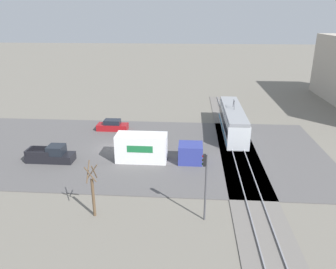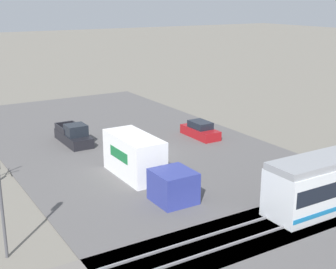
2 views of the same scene
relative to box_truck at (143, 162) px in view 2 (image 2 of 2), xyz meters
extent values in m
plane|color=slate|center=(-3.24, -5.43, -1.52)|extent=(320.00, 320.00, 0.00)
cube|color=#565454|center=(-3.24, -5.43, -1.48)|extent=(22.19, 51.74, 0.08)
cube|color=slate|center=(-3.24, 9.95, -1.48)|extent=(57.14, 4.40, 0.08)
cube|color=gray|center=(-3.24, 9.23, -1.37)|extent=(56.00, 0.10, 0.14)
cube|color=gray|center=(-3.24, 10.67, -1.37)|extent=(56.00, 0.10, 0.14)
cube|color=navy|center=(0.00, 4.17, -0.38)|extent=(2.50, 2.67, 2.12)
cube|color=white|center=(0.00, -1.33, 0.12)|extent=(2.50, 5.67, 3.11)
cube|color=#196B38|center=(1.26, -1.33, 0.43)|extent=(0.02, 2.84, 0.78)
cube|color=black|center=(0.99, -11.57, -0.98)|extent=(1.92, 5.22, 0.91)
cube|color=black|center=(0.99, -10.84, -0.03)|extent=(1.77, 1.77, 0.99)
cube|color=black|center=(1.88, -12.66, -0.26)|extent=(0.12, 2.61, 0.53)
cube|color=black|center=(0.11, -12.66, -0.26)|extent=(0.12, 2.61, 0.53)
cube|color=black|center=(0.99, -14.07, -0.26)|extent=(1.77, 0.21, 0.53)
cube|color=red|center=(1.74, -14.15, -0.71)|extent=(0.14, 0.04, 0.18)
cube|color=maroon|center=(-10.10, -7.11, -1.00)|extent=(1.80, 4.36, 0.88)
cube|color=black|center=(-10.10, -7.11, -0.24)|extent=(1.54, 2.27, 0.64)
cylinder|color=#47474C|center=(10.94, 5.44, 1.37)|extent=(0.16, 0.16, 5.76)
camera|label=1|loc=(33.74, 4.21, 14.13)|focal=35.00mm
camera|label=2|loc=(14.98, 28.11, 11.39)|focal=50.00mm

